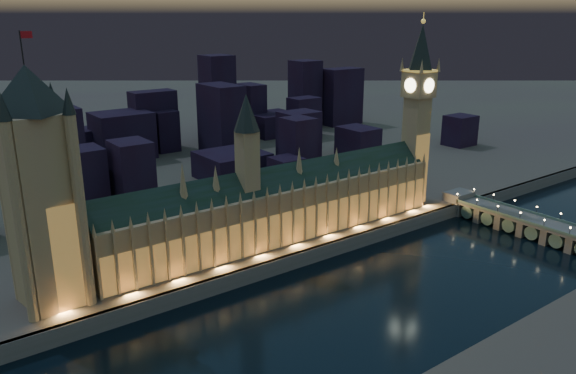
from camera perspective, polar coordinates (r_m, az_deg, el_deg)
ground_plane at (r=257.15m, az=6.56°, el=-11.27°), size 2000.00×2000.00×0.00m
north_bank at (r=710.68m, az=-23.47°, el=6.22°), size 2000.00×960.00×8.00m
embankment_wall at (r=283.21m, az=0.89°, el=-7.44°), size 2000.00×2.50×8.00m
palace_of_westminster at (r=292.88m, az=-0.86°, el=-1.88°), size 202.00×21.79×78.00m
victoria_tower at (r=237.62m, az=-23.94°, el=0.91°), size 31.68×31.68×108.32m
elizabeth_tower at (r=351.16m, az=13.07°, el=8.59°), size 18.00×18.00×114.90m
westminster_bridge at (r=351.23m, az=23.19°, el=-3.55°), size 17.94×113.00×15.90m
city_backdrop at (r=464.85m, az=-11.33°, el=5.67°), size 476.83×215.63×85.84m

